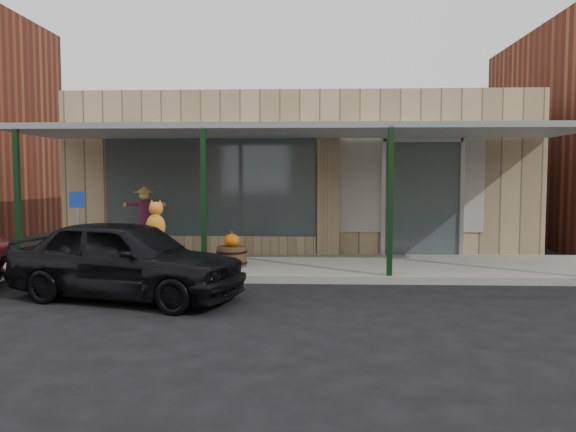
{
  "coord_description": "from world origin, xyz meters",
  "views": [
    {
      "loc": [
        0.29,
        -8.66,
        2.06
      ],
      "look_at": [
        -0.18,
        2.6,
        1.27
      ],
      "focal_mm": 35.0,
      "sensor_mm": 36.0,
      "label": 1
    }
  ],
  "objects_px": {
    "barrel_scarecrow": "(145,233)",
    "barrel_pumpkin": "(232,254)",
    "handicap_sign": "(77,219)",
    "parked_sedan": "(126,259)"
  },
  "relations": [
    {
      "from": "barrel_scarecrow",
      "to": "barrel_pumpkin",
      "type": "xyz_separation_m",
      "value": [
        2.24,
        -1.25,
        -0.3
      ]
    },
    {
      "from": "handicap_sign",
      "to": "parked_sedan",
      "type": "distance_m",
      "value": 2.84
    },
    {
      "from": "handicap_sign",
      "to": "parked_sedan",
      "type": "height_order",
      "value": "handicap_sign"
    },
    {
      "from": "barrel_scarecrow",
      "to": "parked_sedan",
      "type": "bearing_deg",
      "value": -56.2
    },
    {
      "from": "barrel_scarecrow",
      "to": "parked_sedan",
      "type": "distance_m",
      "value": 3.95
    },
    {
      "from": "barrel_pumpkin",
      "to": "handicap_sign",
      "type": "distance_m",
      "value": 3.27
    },
    {
      "from": "barrel_scarecrow",
      "to": "handicap_sign",
      "type": "distance_m",
      "value": 1.96
    },
    {
      "from": "handicap_sign",
      "to": "parked_sedan",
      "type": "xyz_separation_m",
      "value": [
        1.75,
        -2.19,
        -0.49
      ]
    },
    {
      "from": "handicap_sign",
      "to": "parked_sedan",
      "type": "relative_size",
      "value": 0.37
    },
    {
      "from": "barrel_pumpkin",
      "to": "handicap_sign",
      "type": "relative_size",
      "value": 0.47
    }
  ]
}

